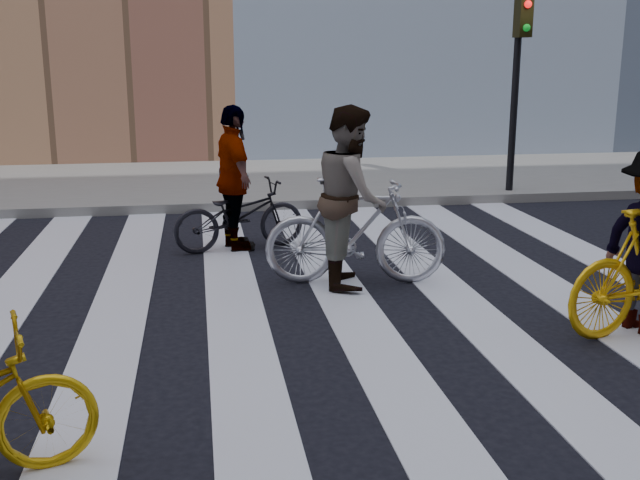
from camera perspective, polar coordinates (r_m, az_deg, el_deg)
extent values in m
plane|color=black|center=(7.03, -1.84, -5.83)|extent=(100.00, 100.00, 0.00)
cube|color=gray|center=(14.28, -5.80, 4.45)|extent=(100.00, 5.00, 0.15)
cube|color=silver|center=(7.02, -15.40, -6.31)|extent=(0.55, 10.00, 0.01)
cube|color=silver|center=(6.98, -6.35, -6.00)|extent=(0.55, 10.00, 0.01)
cube|color=silver|center=(7.11, 2.58, -5.54)|extent=(0.55, 10.00, 0.01)
cube|color=silver|center=(7.41, 10.97, -5.00)|extent=(0.55, 10.00, 0.01)
cube|color=silver|center=(7.85, 18.55, -4.41)|extent=(0.55, 10.00, 0.01)
cylinder|color=black|center=(13.09, 14.58, 9.98)|extent=(0.12, 0.12, 3.20)
cube|color=black|center=(12.95, 15.23, 16.11)|extent=(0.22, 0.28, 0.65)
sphere|color=red|center=(12.82, 15.57, 16.93)|extent=(0.12, 0.12, 0.12)
sphere|color=#0CCC26|center=(12.80, 15.47, 15.32)|extent=(0.12, 0.12, 0.12)
imported|color=silver|center=(7.89, 2.72, 0.69)|extent=(1.97, 0.82, 1.15)
imported|color=black|center=(9.40, -6.17, 1.89)|extent=(1.76, 0.96, 0.88)
imported|color=slate|center=(7.80, 2.39, 3.33)|extent=(0.85, 1.02, 1.89)
imported|color=slate|center=(9.31, -6.55, 4.66)|extent=(0.67, 1.13, 1.80)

